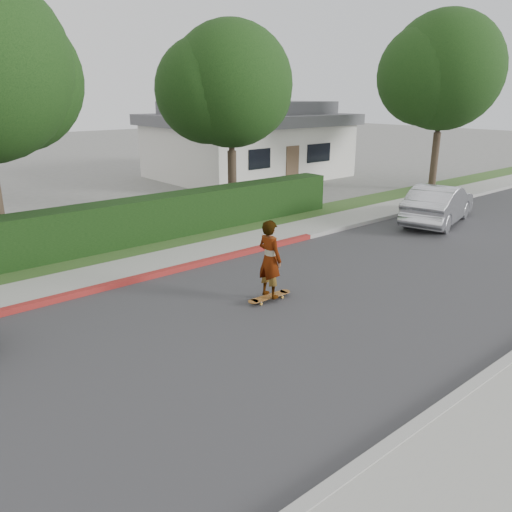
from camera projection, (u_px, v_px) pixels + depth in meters
name	position (u px, v px, depth m)	size (l,w,h in m)	color
ground	(392.00, 278.00, 13.39)	(120.00, 120.00, 0.00)	slate
road	(392.00, 277.00, 13.39)	(60.00, 8.00, 0.01)	#2D2D30
curb_far	(287.00, 242.00, 16.36)	(60.00, 0.20, 0.15)	#9E9E99
curb_red_section	(150.00, 276.00, 13.31)	(12.00, 0.21, 0.15)	maroon
sidewalk_far	(269.00, 237.00, 17.02)	(60.00, 1.60, 0.12)	gray
planting_strip	(240.00, 228.00, 18.19)	(60.00, 1.60, 0.10)	#2D4C1E
hedge	(158.00, 219.00, 16.58)	(15.00, 1.00, 1.50)	black
tree_center	(228.00, 88.00, 19.48)	(5.66, 4.84, 7.44)	#33261C
tree_right	(440.00, 74.00, 24.15)	(6.32, 5.60, 8.56)	#33261C
house	(248.00, 141.00, 29.29)	(10.60, 8.60, 4.30)	beige
skateboard	(269.00, 297.00, 11.85)	(1.23, 0.27, 0.11)	gold
skateboarder	(270.00, 259.00, 11.56)	(0.68, 0.44, 1.85)	white
car_silver	(438.00, 204.00, 18.81)	(1.57, 4.49, 1.48)	silver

